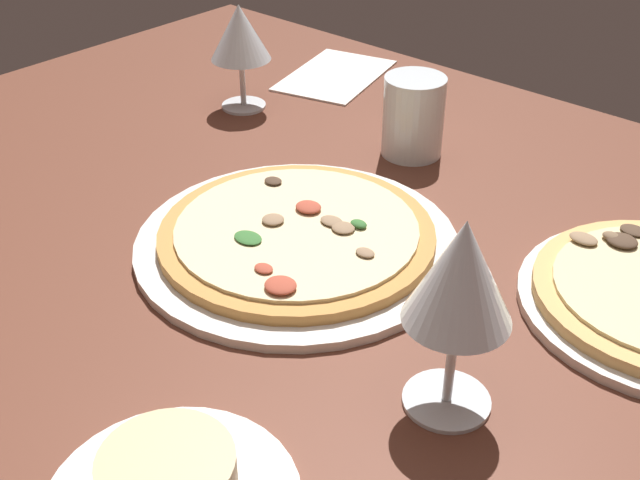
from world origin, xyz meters
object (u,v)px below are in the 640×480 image
Objects in this scene: pizza_main at (297,238)px; paper_menu at (335,75)px; water_glass at (413,120)px; wine_glass_far at (461,277)px; wine_glass_near at (240,36)px.

paper_menu is (28.12, -38.89, -1.03)cm from pizza_main.
water_glass is 0.52× the size of paper_menu.
wine_glass_far is 45.17cm from water_glass.
water_glass is at bearing 136.40° from paper_menu.
pizza_main is at bearing 98.95° from water_glass.
wine_glass_near reaches higher than pizza_main.
wine_glass_near is (30.32, -21.51, 9.22)cm from pizza_main.
wine_glass_far reaches higher than wine_glass_near.
wine_glass_far is 62.52cm from wine_glass_near.
pizza_main reaches higher than paper_menu.
wine_glass_near is 1.45× the size of water_glass.
wine_glass_far reaches higher than water_glass.
wine_glass_near reaches higher than paper_menu.
water_glass is 27.86cm from paper_menu.
wine_glass_near is 27.23cm from water_glass.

